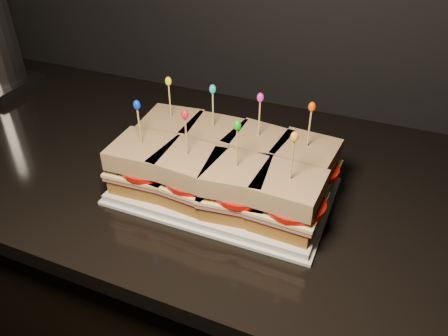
% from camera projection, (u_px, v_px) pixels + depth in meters
% --- Properties ---
extents(cabinet, '(2.28, 0.64, 0.85)m').
position_uv_depth(cabinet, '(195.00, 303.00, 1.17)').
color(cabinet, black).
rests_on(cabinet, ground).
extents(granite_slab, '(2.32, 0.68, 0.03)m').
position_uv_depth(granite_slab, '(188.00, 166.00, 0.92)').
color(granite_slab, black).
rests_on(granite_slab, cabinet).
extents(platter, '(0.38, 0.23, 0.02)m').
position_uv_depth(platter, '(224.00, 188.00, 0.81)').
color(platter, white).
rests_on(platter, granite_slab).
extents(platter_rim, '(0.39, 0.25, 0.01)m').
position_uv_depth(platter_rim, '(224.00, 191.00, 0.82)').
color(platter_rim, white).
rests_on(platter_rim, granite_slab).
extents(sandwich_0_bread_bot, '(0.11, 0.11, 0.03)m').
position_uv_depth(sandwich_0_bread_bot, '(174.00, 149.00, 0.88)').
color(sandwich_0_bread_bot, brown).
rests_on(sandwich_0_bread_bot, platter).
extents(sandwich_0_ham, '(0.12, 0.12, 0.01)m').
position_uv_depth(sandwich_0_ham, '(173.00, 142.00, 0.87)').
color(sandwich_0_ham, '#B85E5D').
rests_on(sandwich_0_ham, sandwich_0_bread_bot).
extents(sandwich_0_cheese, '(0.12, 0.12, 0.01)m').
position_uv_depth(sandwich_0_cheese, '(173.00, 139.00, 0.87)').
color(sandwich_0_cheese, '#FFEA98').
rests_on(sandwich_0_cheese, sandwich_0_ham).
extents(sandwich_0_tomato, '(0.10, 0.10, 0.01)m').
position_uv_depth(sandwich_0_tomato, '(176.00, 138.00, 0.86)').
color(sandwich_0_tomato, '#BA1209').
rests_on(sandwich_0_tomato, sandwich_0_cheese).
extents(sandwich_0_bread_top, '(0.11, 0.11, 0.03)m').
position_uv_depth(sandwich_0_bread_top, '(172.00, 126.00, 0.85)').
color(sandwich_0_bread_top, '#5D3413').
rests_on(sandwich_0_bread_top, sandwich_0_tomato).
extents(sandwich_0_pick, '(0.00, 0.00, 0.09)m').
position_uv_depth(sandwich_0_pick, '(170.00, 103.00, 0.83)').
color(sandwich_0_pick, tan).
rests_on(sandwich_0_pick, sandwich_0_bread_top).
extents(sandwich_0_frill, '(0.01, 0.01, 0.02)m').
position_uv_depth(sandwich_0_frill, '(168.00, 81.00, 0.80)').
color(sandwich_0_frill, yellow).
rests_on(sandwich_0_frill, sandwich_0_pick).
extents(sandwich_1_bread_bot, '(0.10, 0.10, 0.03)m').
position_uv_depth(sandwich_1_bread_bot, '(214.00, 159.00, 0.85)').
color(sandwich_1_bread_bot, brown).
rests_on(sandwich_1_bread_bot, platter).
extents(sandwich_1_ham, '(0.11, 0.11, 0.01)m').
position_uv_depth(sandwich_1_ham, '(214.00, 151.00, 0.84)').
color(sandwich_1_ham, '#B85E5D').
rests_on(sandwich_1_ham, sandwich_1_bread_bot).
extents(sandwich_1_cheese, '(0.11, 0.11, 0.01)m').
position_uv_depth(sandwich_1_cheese, '(214.00, 148.00, 0.84)').
color(sandwich_1_cheese, '#FFEA98').
rests_on(sandwich_1_cheese, sandwich_1_ham).
extents(sandwich_1_tomato, '(0.10, 0.10, 0.01)m').
position_uv_depth(sandwich_1_tomato, '(218.00, 147.00, 0.83)').
color(sandwich_1_tomato, '#BA1209').
rests_on(sandwich_1_tomato, sandwich_1_cheese).
extents(sandwich_1_bread_top, '(0.10, 0.10, 0.03)m').
position_uv_depth(sandwich_1_bread_top, '(213.00, 134.00, 0.82)').
color(sandwich_1_bread_top, '#5D3413').
rests_on(sandwich_1_bread_top, sandwich_1_tomato).
extents(sandwich_1_pick, '(0.00, 0.00, 0.09)m').
position_uv_depth(sandwich_1_pick, '(213.00, 112.00, 0.80)').
color(sandwich_1_pick, tan).
rests_on(sandwich_1_pick, sandwich_1_bread_top).
extents(sandwich_1_frill, '(0.01, 0.01, 0.02)m').
position_uv_depth(sandwich_1_frill, '(213.00, 89.00, 0.77)').
color(sandwich_1_frill, '#0CB7A7').
rests_on(sandwich_1_frill, sandwich_1_pick).
extents(sandwich_2_bread_bot, '(0.11, 0.11, 0.03)m').
position_uv_depth(sandwich_2_bread_bot, '(257.00, 169.00, 0.83)').
color(sandwich_2_bread_bot, brown).
rests_on(sandwich_2_bread_bot, platter).
extents(sandwich_2_ham, '(0.12, 0.12, 0.01)m').
position_uv_depth(sandwich_2_ham, '(257.00, 161.00, 0.82)').
color(sandwich_2_ham, '#B85E5D').
rests_on(sandwich_2_ham, sandwich_2_bread_bot).
extents(sandwich_2_cheese, '(0.13, 0.12, 0.01)m').
position_uv_depth(sandwich_2_cheese, '(257.00, 158.00, 0.81)').
color(sandwich_2_cheese, '#FFEA98').
rests_on(sandwich_2_cheese, sandwich_2_ham).
extents(sandwich_2_tomato, '(0.10, 0.10, 0.01)m').
position_uv_depth(sandwich_2_tomato, '(263.00, 157.00, 0.80)').
color(sandwich_2_tomato, '#BA1209').
rests_on(sandwich_2_tomato, sandwich_2_cheese).
extents(sandwich_2_bread_top, '(0.12, 0.12, 0.03)m').
position_uv_depth(sandwich_2_bread_top, '(258.00, 144.00, 0.79)').
color(sandwich_2_bread_top, '#5D3413').
rests_on(sandwich_2_bread_top, sandwich_2_tomato).
extents(sandwich_2_pick, '(0.00, 0.00, 0.09)m').
position_uv_depth(sandwich_2_pick, '(259.00, 121.00, 0.77)').
color(sandwich_2_pick, tan).
rests_on(sandwich_2_pick, sandwich_2_bread_top).
extents(sandwich_2_frill, '(0.01, 0.01, 0.02)m').
position_uv_depth(sandwich_2_frill, '(260.00, 98.00, 0.74)').
color(sandwich_2_frill, '#D322A9').
rests_on(sandwich_2_frill, sandwich_2_pick).
extents(sandwich_3_bread_bot, '(0.11, 0.11, 0.03)m').
position_uv_depth(sandwich_3_bread_bot, '(303.00, 179.00, 0.80)').
color(sandwich_3_bread_bot, brown).
rests_on(sandwich_3_bread_bot, platter).
extents(sandwich_3_ham, '(0.12, 0.12, 0.01)m').
position_uv_depth(sandwich_3_ham, '(304.00, 171.00, 0.79)').
color(sandwich_3_ham, '#B85E5D').
rests_on(sandwich_3_ham, sandwich_3_bread_bot).
extents(sandwich_3_cheese, '(0.12, 0.12, 0.01)m').
position_uv_depth(sandwich_3_cheese, '(304.00, 168.00, 0.78)').
color(sandwich_3_cheese, '#FFEA98').
rests_on(sandwich_3_cheese, sandwich_3_ham).
extents(sandwich_3_tomato, '(0.10, 0.10, 0.01)m').
position_uv_depth(sandwich_3_tomato, '(310.00, 168.00, 0.77)').
color(sandwich_3_tomato, '#BA1209').
rests_on(sandwich_3_tomato, sandwich_3_cheese).
extents(sandwich_3_bread_top, '(0.11, 0.11, 0.03)m').
position_uv_depth(sandwich_3_bread_top, '(306.00, 154.00, 0.77)').
color(sandwich_3_bread_top, '#5D3413').
rests_on(sandwich_3_bread_top, sandwich_3_tomato).
extents(sandwich_3_pick, '(0.00, 0.00, 0.09)m').
position_uv_depth(sandwich_3_pick, '(309.00, 131.00, 0.74)').
color(sandwich_3_pick, tan).
rests_on(sandwich_3_pick, sandwich_3_bread_top).
extents(sandwich_3_frill, '(0.01, 0.01, 0.02)m').
position_uv_depth(sandwich_3_frill, '(312.00, 107.00, 0.71)').
color(sandwich_3_frill, '#E94607').
rests_on(sandwich_3_frill, sandwich_3_pick).
extents(sandwich_4_bread_bot, '(0.11, 0.11, 0.03)m').
position_uv_depth(sandwich_4_bread_bot, '(146.00, 177.00, 0.80)').
color(sandwich_4_bread_bot, brown).
rests_on(sandwich_4_bread_bot, platter).
extents(sandwich_4_ham, '(0.12, 0.11, 0.01)m').
position_uv_depth(sandwich_4_ham, '(145.00, 169.00, 0.79)').
color(sandwich_4_ham, '#B85E5D').
rests_on(sandwich_4_ham, sandwich_4_bread_bot).
extents(sandwich_4_cheese, '(0.12, 0.11, 0.01)m').
position_uv_depth(sandwich_4_cheese, '(144.00, 166.00, 0.79)').
color(sandwich_4_cheese, '#FFEA98').
rests_on(sandwich_4_cheese, sandwich_4_ham).
extents(sandwich_4_tomato, '(0.10, 0.10, 0.01)m').
position_uv_depth(sandwich_4_tomato, '(148.00, 166.00, 0.78)').
color(sandwich_4_tomato, '#BA1209').
rests_on(sandwich_4_tomato, sandwich_4_cheese).
extents(sandwich_4_bread_top, '(0.11, 0.11, 0.03)m').
position_uv_depth(sandwich_4_bread_top, '(143.00, 152.00, 0.77)').
color(sandwich_4_bread_top, '#5D3413').
rests_on(sandwich_4_bread_top, sandwich_4_tomato).
extents(sandwich_4_pick, '(0.00, 0.00, 0.09)m').
position_uv_depth(sandwich_4_pick, '(140.00, 129.00, 0.74)').
color(sandwich_4_pick, tan).
rests_on(sandwich_4_pick, sandwich_4_bread_top).
extents(sandwich_4_frill, '(0.01, 0.01, 0.02)m').
position_uv_depth(sandwich_4_frill, '(137.00, 105.00, 0.72)').
color(sandwich_4_frill, '#062DCE').
rests_on(sandwich_4_frill, sandwich_4_pick).
extents(sandwich_5_bread_bot, '(0.11, 0.11, 0.03)m').
position_uv_depth(sandwich_5_bread_bot, '(189.00, 189.00, 0.77)').
color(sandwich_5_bread_bot, brown).
rests_on(sandwich_5_bread_bot, platter).
extents(sandwich_5_ham, '(0.12, 0.12, 0.01)m').
position_uv_depth(sandwich_5_ham, '(189.00, 181.00, 0.76)').
color(sandwich_5_ham, '#B85E5D').
rests_on(sandwich_5_ham, sandwich_5_bread_bot).
extents(sandwich_5_cheese, '(0.12, 0.12, 0.01)m').
position_uv_depth(sandwich_5_cheese, '(188.00, 177.00, 0.76)').
color(sandwich_5_cheese, '#FFEA98').
rests_on(sandwich_5_cheese, sandwich_5_ham).
extents(sandwich_5_tomato, '(0.10, 0.10, 0.01)m').
position_uv_depth(sandwich_5_tomato, '(193.00, 177.00, 0.75)').
color(sandwich_5_tomato, '#BA1209').
rests_on(sandwich_5_tomato, sandwich_5_cheese).
extents(sandwich_5_bread_top, '(0.11, 0.11, 0.03)m').
position_uv_depth(sandwich_5_bread_top, '(188.00, 163.00, 0.74)').
color(sandwich_5_bread_top, '#5D3413').
rests_on(sandwich_5_bread_top, sandwich_5_tomato).
extents(sandwich_5_pick, '(0.00, 0.00, 0.09)m').
position_uv_depth(sandwich_5_pick, '(186.00, 139.00, 0.72)').
color(sandwich_5_pick, tan).
rests_on(sandwich_5_pick, sandwich_5_bread_top).
extents(sandwich_5_frill, '(0.01, 0.01, 0.02)m').
position_uv_depth(sandwich_5_frill, '(185.00, 115.00, 0.69)').
color(sandwich_5_frill, red).
rests_on(sandwich_5_frill, sandwich_5_pick).
extents(sandwich_6_bread_bot, '(0.11, 0.11, 0.03)m').
position_uv_depth(sandwich_6_bread_bot, '(236.00, 201.00, 0.74)').
color(sandwich_6_bread_bot, brown).
rests_on(sandwich_6_bread_bot, platter).
extents(sandwich_6_ham, '(0.12, 0.12, 0.01)m').
position_uv_depth(sandwich_6_ham, '(236.00, 193.00, 0.73)').
color(sandwich_6_ham, '#B85E5D').
rests_on(sandwich_6_ham, sandwich_6_bread_bot).
extents(sandwich_6_cheese, '(0.13, 0.12, 0.01)m').
position_uv_depth(sandwich_6_cheese, '(236.00, 189.00, 0.73)').
color(sandwich_6_cheese, '#FFEA98').
rests_on(sandwich_6_cheese, sandwich_6_ham).
extents(sandwich_6_tomato, '(0.10, 0.10, 0.01)m').
position_uv_depth(sandwich_6_tomato, '(242.00, 190.00, 0.72)').
color(sandwich_6_tomato, '#BA1209').
rests_on(sandwich_6_tomato, sandwich_6_cheese).
extents(sandwich_6_bread_top, '(0.11, 0.11, 0.03)m').
position_uv_depth(sandwich_6_bread_top, '(236.00, 175.00, 0.71)').
color(sandwich_6_bread_top, '#5D3413').
rests_on(sandwich_6_bread_top, sandwich_6_tomato).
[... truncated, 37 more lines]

